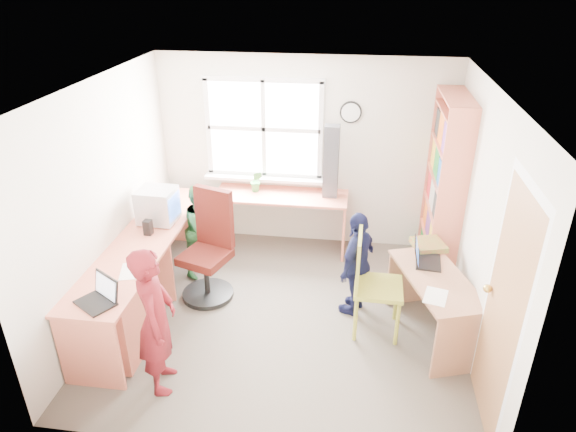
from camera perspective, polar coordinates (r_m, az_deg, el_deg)
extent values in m
cube|color=#4E463E|center=(5.51, -0.36, -11.07)|extent=(3.60, 3.40, 0.02)
cube|color=white|center=(4.47, -0.45, 14.32)|extent=(3.60, 3.40, 0.02)
cube|color=beige|center=(6.44, 1.80, 6.97)|extent=(3.60, 0.02, 2.40)
cube|color=beige|center=(3.45, -4.59, -12.31)|extent=(3.60, 0.02, 2.40)
cube|color=beige|center=(5.41, -19.74, 1.43)|extent=(0.02, 3.40, 2.40)
cube|color=beige|center=(4.97, 20.72, -1.01)|extent=(0.02, 3.40, 2.40)
cube|color=white|center=(6.39, -2.71, 9.64)|extent=(1.40, 0.01, 1.20)
cube|color=white|center=(6.38, -2.72, 9.62)|extent=(1.48, 0.04, 1.28)
cube|color=#A27046|center=(4.19, 22.65, -10.04)|extent=(0.02, 0.82, 2.00)
sphere|color=gold|center=(4.45, 21.28, -7.53)|extent=(0.07, 0.07, 0.07)
cylinder|color=black|center=(6.21, 6.99, 11.38)|extent=(0.26, 0.03, 0.26)
cylinder|color=white|center=(6.20, 6.99, 11.34)|extent=(0.22, 0.01, 0.22)
cube|color=#F77F62|center=(5.57, -15.72, -2.64)|extent=(0.60, 2.70, 0.03)
cube|color=#F77F62|center=(6.37, -0.78, 2.27)|extent=(1.65, 0.56, 0.03)
cube|color=#F77F62|center=(5.75, -15.27, -5.90)|extent=(0.56, 0.03, 0.72)
cube|color=#F77F62|center=(4.81, -21.21, -14.15)|extent=(0.56, 0.03, 0.72)
cube|color=#F77F62|center=(6.82, -11.20, -0.05)|extent=(0.56, 0.03, 0.72)
cube|color=#F77F62|center=(6.48, 6.26, -1.17)|extent=(0.03, 0.52, 0.72)
cube|color=#F77F62|center=(5.06, -19.29, -11.55)|extent=(0.54, 0.45, 0.72)
cube|color=#B07858|center=(5.08, 16.24, -6.75)|extent=(0.88, 1.27, 0.03)
cube|color=#B07858|center=(4.88, 18.60, -13.58)|extent=(0.48, 0.18, 0.65)
cube|color=#B07858|center=(5.68, 13.39, -6.57)|extent=(0.48, 0.18, 0.65)
cube|color=#F77F62|center=(5.60, 17.60, 0.91)|extent=(0.30, 0.02, 2.10)
cube|color=#F77F62|center=(6.51, 16.39, 4.69)|extent=(0.30, 0.02, 2.10)
cube|color=#F77F62|center=(5.74, 18.34, 12.49)|extent=(0.30, 1.00, 0.02)
cube|color=#F77F62|center=(6.49, 15.81, -5.08)|extent=(0.30, 1.00, 0.02)
cube|color=#F77F62|center=(6.32, 16.21, -2.29)|extent=(0.30, 1.00, 0.02)
cube|color=#F77F62|center=(6.15, 16.65, 0.81)|extent=(0.30, 1.00, 0.02)
cube|color=#F77F62|center=(6.00, 17.12, 4.08)|extent=(0.30, 1.00, 0.02)
cube|color=#F77F62|center=(5.88, 17.61, 7.50)|extent=(0.30, 1.00, 0.02)
cube|color=#F77F62|center=(5.77, 18.13, 11.06)|extent=(0.30, 1.00, 0.02)
cube|color=red|center=(6.17, 16.28, -5.37)|extent=(0.25, 0.28, 0.27)
cube|color=#1B5EA7|center=(6.43, 15.96, -3.81)|extent=(0.25, 0.30, 0.29)
cube|color=#218B30|center=(6.69, 15.68, -2.46)|extent=(0.25, 0.26, 0.30)
cube|color=yellow|center=(5.98, 16.74, -2.30)|extent=(0.25, 0.28, 0.30)
cube|color=#77378B|center=(6.26, 16.38, -0.82)|extent=(0.25, 0.30, 0.32)
cube|color=orange|center=(6.53, 16.05, 0.24)|extent=(0.25, 0.26, 0.29)
cube|color=#292929|center=(5.81, 17.23, 1.07)|extent=(0.25, 0.28, 0.32)
cube|color=silver|center=(6.11, 16.81, 2.20)|extent=(0.25, 0.30, 0.29)
cube|color=red|center=(6.38, 16.49, 3.37)|extent=(0.25, 0.26, 0.30)
cube|color=#1B5EA7|center=(5.67, 17.72, 4.37)|extent=(0.25, 0.28, 0.29)
cube|color=#218B30|center=(5.96, 17.30, 5.60)|extent=(0.25, 0.30, 0.30)
cube|color=yellow|center=(6.24, 16.94, 6.65)|extent=(0.25, 0.26, 0.32)
cube|color=#77378B|center=(5.55, 18.27, 8.08)|extent=(0.25, 0.28, 0.30)
cube|color=orange|center=(5.84, 17.81, 9.15)|extent=(0.25, 0.30, 0.32)
cube|color=#292929|center=(6.13, 17.39, 9.83)|extent=(0.25, 0.26, 0.29)
cylinder|color=black|center=(5.84, -8.87, -8.52)|extent=(0.72, 0.72, 0.05)
cylinder|color=black|center=(5.71, -9.03, -6.62)|extent=(0.08, 0.08, 0.42)
cube|color=#48130D|center=(5.58, -9.21, -4.53)|extent=(0.59, 0.59, 0.09)
cube|color=#48130D|center=(5.56, -8.19, -0.09)|extent=(0.45, 0.22, 0.67)
cylinder|color=#ACAD39|center=(5.10, 7.50, -11.31)|extent=(0.04, 0.04, 0.50)
cylinder|color=#ACAD39|center=(5.11, 12.04, -11.61)|extent=(0.04, 0.04, 0.50)
cylinder|color=#ACAD39|center=(5.42, 7.70, -8.75)|extent=(0.04, 0.04, 0.50)
cylinder|color=#ACAD39|center=(5.43, 11.94, -9.04)|extent=(0.04, 0.04, 0.50)
cube|color=#ACAD39|center=(5.11, 10.02, -7.82)|extent=(0.48, 0.48, 0.04)
cube|color=#ACAD39|center=(4.95, 7.85, -4.90)|extent=(0.04, 0.44, 0.55)
cube|color=silver|center=(5.88, -14.09, -0.50)|extent=(0.30, 0.24, 0.02)
cube|color=silver|center=(5.80, -14.30, 1.19)|extent=(0.41, 0.37, 0.37)
cube|color=#3F72F2|center=(5.72, -12.48, 1.03)|extent=(0.02, 0.31, 0.27)
cube|color=black|center=(4.69, -20.61, -9.06)|extent=(0.40, 0.37, 0.02)
cube|color=black|center=(4.68, -19.53, -7.37)|extent=(0.31, 0.22, 0.22)
cube|color=white|center=(4.67, -19.62, -7.41)|extent=(0.26, 0.19, 0.17)
cube|color=black|center=(5.28, 15.31, -4.94)|extent=(0.27, 0.35, 0.02)
cube|color=black|center=(5.22, 14.09, -3.78)|extent=(0.09, 0.33, 0.22)
cube|color=#3F72F2|center=(5.22, 14.19, -3.79)|extent=(0.07, 0.29, 0.18)
cube|color=black|center=(5.61, -15.30, -1.23)|extent=(0.09, 0.09, 0.16)
cube|color=black|center=(6.10, -12.86, 1.42)|extent=(0.09, 0.09, 0.17)
cube|color=black|center=(6.19, 4.82, 6.05)|extent=(0.18, 0.16, 0.89)
cube|color=red|center=(5.54, 15.35, -3.11)|extent=(0.39, 0.39, 0.06)
cube|color=white|center=(5.04, -16.94, -5.86)|extent=(0.28, 0.34, 0.00)
cube|color=white|center=(4.81, 16.08, -8.57)|extent=(0.26, 0.31, 0.00)
imported|color=#307935|center=(6.41, -3.53, 3.88)|extent=(0.16, 0.13, 0.28)
imported|color=maroon|center=(4.47, -14.44, -11.19)|extent=(0.43, 0.56, 1.36)
imported|color=#2D7139|center=(6.03, -9.40, -1.49)|extent=(0.59, 0.66, 1.12)
imported|color=#13163C|center=(5.32, 7.69, -5.23)|extent=(0.53, 0.73, 1.15)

